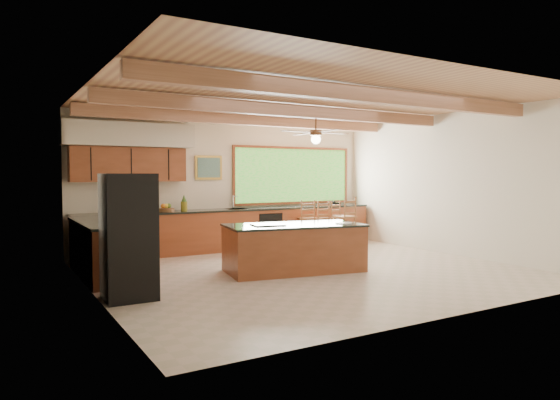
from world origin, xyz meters
TOP-DOWN VIEW (x-y plane):
  - ground at (0.00, 0.00)m, footprint 7.20×7.20m
  - room_shell at (-0.17, 0.65)m, footprint 7.27×6.54m
  - counter_run at (-0.82, 2.52)m, footprint 7.12×3.10m
  - island at (-0.24, 0.09)m, footprint 2.53×1.51m
  - refrigerator at (-3.22, -0.44)m, footprint 0.68×0.66m
  - bar_stool_a at (1.57, 2.39)m, footprint 0.50×0.50m
  - bar_stool_b at (1.96, 2.39)m, footprint 0.40×0.40m
  - bar_stool_c at (2.28, 2.39)m, footprint 0.45×0.45m
  - bar_stool_d at (2.27, 1.83)m, footprint 0.46×0.46m

SIDE VIEW (x-z plane):
  - ground at x=0.00m, z-range 0.00..0.00m
  - island at x=-0.24m, z-range -0.01..0.84m
  - counter_run at x=-0.82m, z-range -0.17..1.10m
  - bar_stool_c at x=2.28m, z-range 0.10..1.15m
  - bar_stool_b at x=1.96m, z-range 0.10..1.18m
  - bar_stool_a at x=1.57m, z-range 0.10..1.21m
  - bar_stool_d at x=2.27m, z-range 0.11..1.29m
  - refrigerator at x=-3.22m, z-range 0.00..1.71m
  - room_shell at x=-0.17m, z-range 0.70..3.72m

